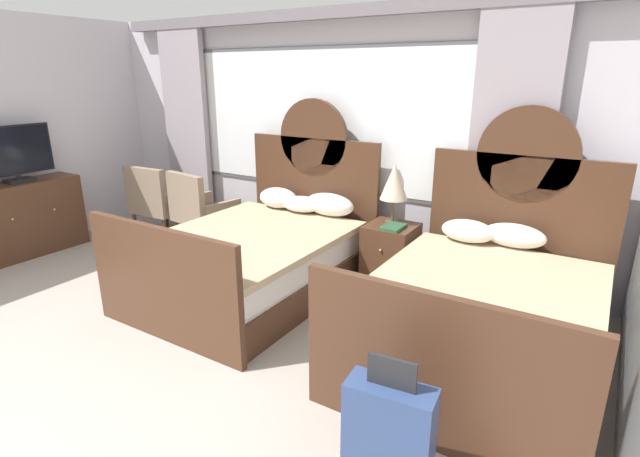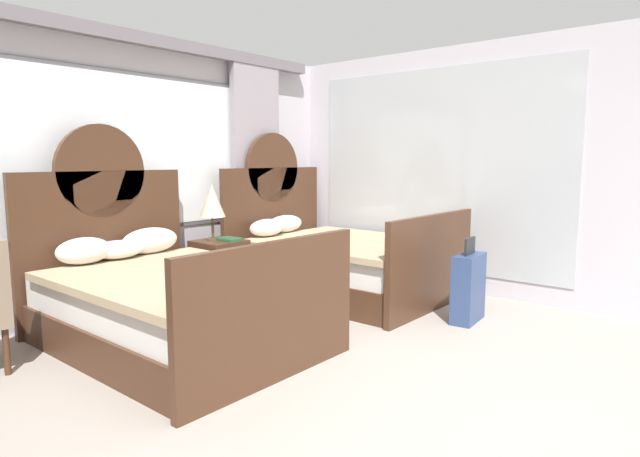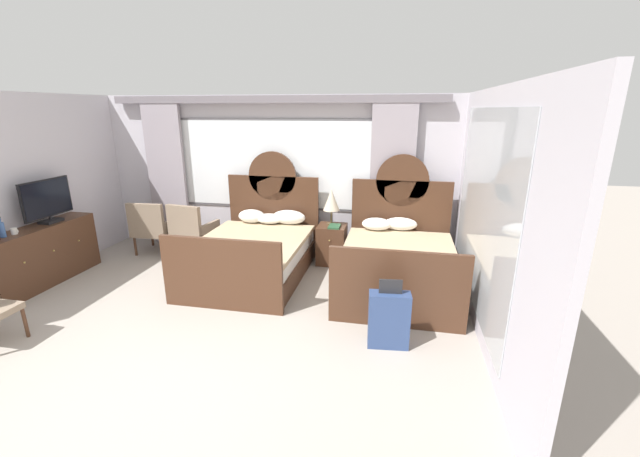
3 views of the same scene
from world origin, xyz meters
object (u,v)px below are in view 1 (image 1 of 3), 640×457
(bed_near_window, at_px, (258,254))
(armchair_by_window_centre, at_px, (158,200))
(armchair_by_window_left, at_px, (200,208))
(nightstand_between_beds, at_px, (390,256))
(suitcase_on_floor, at_px, (388,439))
(tv_flatscreen, at_px, (14,154))
(dresser_minibar, at_px, (4,224))
(bed_near_mirror, at_px, (483,310))
(table_lamp_on_nightstand, at_px, (394,183))
(book_on_nightstand, at_px, (393,227))

(bed_near_window, height_order, armchair_by_window_centre, bed_near_window)
(bed_near_window, distance_m, armchair_by_window_left, 1.46)
(nightstand_between_beds, relative_size, suitcase_on_floor, 0.83)
(armchair_by_window_left, bearing_deg, armchair_by_window_centre, -179.93)
(tv_flatscreen, bearing_deg, armchair_by_window_left, 38.25)
(nightstand_between_beds, distance_m, dresser_minibar, 4.32)
(bed_near_mirror, xyz_separation_m, tv_flatscreen, (-5.05, -0.65, 0.83))
(bed_near_mirror, height_order, armchair_by_window_centre, bed_near_mirror)
(suitcase_on_floor, bearing_deg, nightstand_between_beds, 113.85)
(table_lamp_on_nightstand, bearing_deg, bed_near_window, -143.51)
(tv_flatscreen, bearing_deg, nightstand_between_beds, 19.15)
(suitcase_on_floor, bearing_deg, tv_flatscreen, 169.71)
(book_on_nightstand, xyz_separation_m, armchair_by_window_left, (-2.48, -0.06, -0.17))
(table_lamp_on_nightstand, bearing_deg, bed_near_mirror, -35.88)
(book_on_nightstand, relative_size, armchair_by_window_left, 0.28)
(tv_flatscreen, xyz_separation_m, armchair_by_window_centre, (0.81, 1.22, -0.69))
(dresser_minibar, distance_m, suitcase_on_floor, 5.05)
(table_lamp_on_nightstand, height_order, armchair_by_window_centre, table_lamp_on_nightstand)
(table_lamp_on_nightstand, relative_size, dresser_minibar, 0.34)
(armchair_by_window_left, height_order, armchair_by_window_centre, same)
(dresser_minibar, relative_size, suitcase_on_floor, 2.19)
(nightstand_between_beds, distance_m, tv_flatscreen, 4.30)
(bed_near_mirror, relative_size, armchair_by_window_centre, 2.36)
(nightstand_between_beds, height_order, suitcase_on_floor, suitcase_on_floor)
(bed_near_mirror, height_order, book_on_nightstand, bed_near_mirror)
(table_lamp_on_nightstand, height_order, book_on_nightstand, table_lamp_on_nightstand)
(bed_near_mirror, xyz_separation_m, nightstand_between_beds, (-1.08, 0.73, -0.04))
(bed_near_window, xyz_separation_m, tv_flatscreen, (-2.89, -0.66, 0.82))
(armchair_by_window_left, bearing_deg, book_on_nightstand, 1.46)
(bed_near_mirror, distance_m, table_lamp_on_nightstand, 1.53)
(tv_flatscreen, bearing_deg, armchair_by_window_centre, 56.62)
(dresser_minibar, height_order, armchair_by_window_centre, armchair_by_window_centre)
(tv_flatscreen, relative_size, armchair_by_window_left, 0.88)
(dresser_minibar, relative_size, tv_flatscreen, 2.06)
(book_on_nightstand, bearing_deg, bed_near_mirror, -32.08)
(book_on_nightstand, distance_m, suitcase_on_floor, 2.42)
(book_on_nightstand, relative_size, armchair_by_window_centre, 0.28)
(dresser_minibar, bearing_deg, armchair_by_window_left, 43.02)
(book_on_nightstand, height_order, suitcase_on_floor, suitcase_on_floor)
(nightstand_between_beds, xyz_separation_m, table_lamp_on_nightstand, (-0.02, 0.06, 0.73))
(suitcase_on_floor, bearing_deg, dresser_minibar, 172.52)
(bed_near_mirror, xyz_separation_m, armchair_by_window_left, (-3.50, 0.58, 0.14))
(tv_flatscreen, xyz_separation_m, suitcase_on_floor, (4.98, -0.90, -0.87))
(bed_near_mirror, relative_size, table_lamp_on_nightstand, 3.82)
(armchair_by_window_left, xyz_separation_m, armchair_by_window_centre, (-0.75, -0.00, 0.00))
(armchair_by_window_centre, bearing_deg, tv_flatscreen, -123.38)
(dresser_minibar, bearing_deg, bed_near_window, 17.30)
(armchair_by_window_left, bearing_deg, bed_near_window, -22.88)
(bed_near_mirror, relative_size, book_on_nightstand, 8.55)
(armchair_by_window_left, relative_size, armchair_by_window_centre, 1.00)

